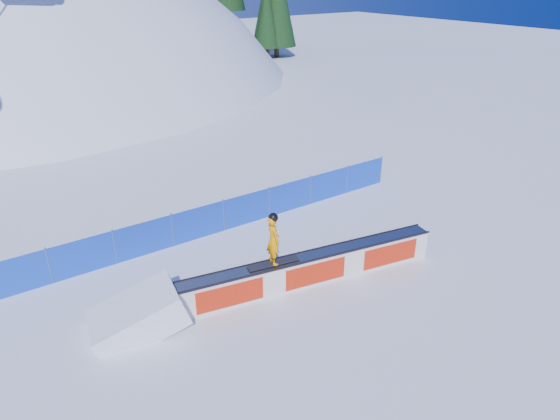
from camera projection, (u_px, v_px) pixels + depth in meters
ground at (209, 324)px, 13.51m from camera, size 160.00×160.00×0.00m
snow_hill at (33, 251)px, 52.32m from camera, size 64.00×64.00×64.00m
safety_fence at (145, 239)px, 16.57m from camera, size 22.05×0.05×1.30m
rail_box at (312, 269)px, 15.11m from camera, size 8.28×2.09×1.00m
snow_ramp at (140, 328)px, 13.39m from camera, size 2.79×2.03×1.59m
snowboarder at (273, 239)px, 14.08m from camera, size 1.58×0.61×1.63m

